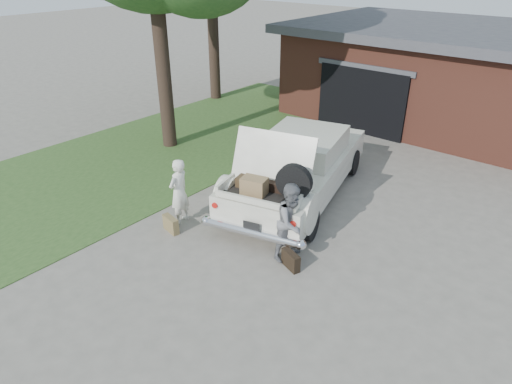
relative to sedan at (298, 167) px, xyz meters
The scene contains 8 objects.
ground 2.90m from the sedan, 81.41° to the right, with size 90.00×90.00×0.00m, color gray.
grass_strip 5.15m from the sedan, behind, with size 6.00×16.00×0.02m, color #2D4C1E.
house 8.87m from the sedan, 80.89° to the left, with size 12.80×7.80×3.30m.
sedan is the anchor object (origin of this frame).
woman_left 3.10m from the sedan, 115.00° to the right, with size 0.57×0.38×1.58m, color white.
woman_right 2.69m from the sedan, 57.36° to the right, with size 0.80×0.63×1.66m, color slate.
suitcase_left 3.49m from the sedan, 110.01° to the right, with size 0.47×0.15×0.36m, color olive.
suitcase_right 3.16m from the sedan, 57.05° to the right, with size 0.47×0.15×0.36m, color black.
Camera 1 is at (5.45, -5.93, 5.57)m, focal length 32.00 mm.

